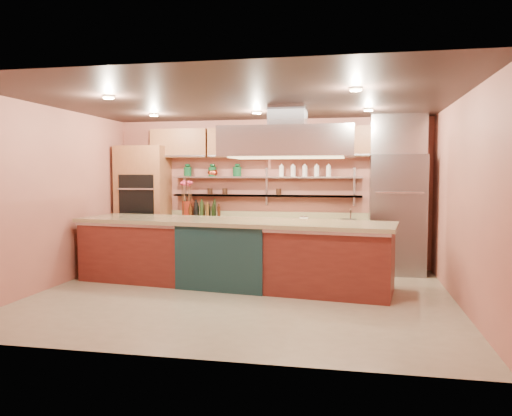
% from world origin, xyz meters
% --- Properties ---
extents(floor, '(6.00, 5.00, 0.02)m').
position_xyz_m(floor, '(0.00, 0.00, -0.01)').
color(floor, gray).
rests_on(floor, ground).
extents(ceiling, '(6.00, 5.00, 0.02)m').
position_xyz_m(ceiling, '(0.00, 0.00, 2.80)').
color(ceiling, black).
rests_on(ceiling, wall_back).
extents(wall_back, '(6.00, 0.04, 2.80)m').
position_xyz_m(wall_back, '(0.00, 2.50, 1.40)').
color(wall_back, '#AB6250').
rests_on(wall_back, floor).
extents(wall_front, '(6.00, 0.04, 2.80)m').
position_xyz_m(wall_front, '(0.00, -2.50, 1.40)').
color(wall_front, '#AB6250').
rests_on(wall_front, floor).
extents(wall_left, '(0.04, 5.00, 2.80)m').
position_xyz_m(wall_left, '(-3.00, 0.00, 1.40)').
color(wall_left, '#AB6250').
rests_on(wall_left, floor).
extents(wall_right, '(0.04, 5.00, 2.80)m').
position_xyz_m(wall_right, '(3.00, 0.00, 1.40)').
color(wall_right, '#AB6250').
rests_on(wall_right, floor).
extents(oven_stack, '(0.95, 0.64, 2.30)m').
position_xyz_m(oven_stack, '(-2.45, 2.18, 1.15)').
color(oven_stack, '#975B37').
rests_on(oven_stack, floor).
extents(refrigerator, '(0.95, 0.72, 2.10)m').
position_xyz_m(refrigerator, '(2.35, 2.14, 1.05)').
color(refrigerator, slate).
rests_on(refrigerator, floor).
extents(back_counter, '(3.84, 0.64, 0.93)m').
position_xyz_m(back_counter, '(-0.05, 2.20, 0.47)').
color(back_counter, tan).
rests_on(back_counter, floor).
extents(wall_shelf_lower, '(3.60, 0.26, 0.03)m').
position_xyz_m(wall_shelf_lower, '(-0.05, 2.37, 1.35)').
color(wall_shelf_lower, '#AEB1B5').
rests_on(wall_shelf_lower, wall_back).
extents(wall_shelf_upper, '(3.60, 0.26, 0.03)m').
position_xyz_m(wall_shelf_upper, '(-0.05, 2.37, 1.70)').
color(wall_shelf_upper, '#AEB1B5').
rests_on(wall_shelf_upper, wall_back).
extents(upper_cabinets, '(4.60, 0.36, 0.55)m').
position_xyz_m(upper_cabinets, '(0.00, 2.32, 2.35)').
color(upper_cabinets, '#975B37').
rests_on(upper_cabinets, wall_back).
extents(range_hood, '(2.00, 1.00, 0.45)m').
position_xyz_m(range_hood, '(0.59, 0.67, 2.25)').
color(range_hood, '#AEB1B5').
rests_on(range_hood, ceiling).
extents(ceiling_downlights, '(4.00, 2.80, 0.02)m').
position_xyz_m(ceiling_downlights, '(0.00, 0.20, 2.77)').
color(ceiling_downlights, '#FFE5A5').
rests_on(ceiling_downlights, ceiling).
extents(island, '(5.07, 1.70, 1.04)m').
position_xyz_m(island, '(-0.31, 0.67, 0.52)').
color(island, maroon).
rests_on(island, floor).
extents(flower_vase, '(0.20, 0.20, 0.31)m').
position_xyz_m(flower_vase, '(-1.55, 2.15, 1.09)').
color(flower_vase, '#621A0E').
rests_on(flower_vase, back_counter).
extents(oil_bottle_cluster, '(0.82, 0.54, 0.26)m').
position_xyz_m(oil_bottle_cluster, '(-1.24, 2.15, 1.06)').
color(oil_bottle_cluster, black).
rests_on(oil_bottle_cluster, back_counter).
extents(kitchen_scale, '(0.17, 0.14, 0.08)m').
position_xyz_m(kitchen_scale, '(0.70, 2.15, 0.97)').
color(kitchen_scale, white).
rests_on(kitchen_scale, back_counter).
extents(bar_faucet, '(0.04, 0.04, 0.20)m').
position_xyz_m(bar_faucet, '(1.54, 2.25, 1.03)').
color(bar_faucet, silver).
rests_on(bar_faucet, back_counter).
extents(copper_kettle, '(0.20, 0.20, 0.15)m').
position_xyz_m(copper_kettle, '(-1.09, 2.37, 1.79)').
color(copper_kettle, '#D54E31').
rests_on(copper_kettle, wall_shelf_upper).
extents(green_canister, '(0.16, 0.16, 0.18)m').
position_xyz_m(green_canister, '(-0.61, 2.37, 1.81)').
color(green_canister, '#0E4121').
rests_on(green_canister, wall_shelf_upper).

